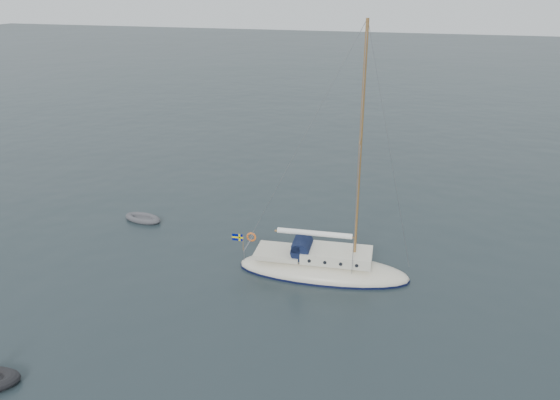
% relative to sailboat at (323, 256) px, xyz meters
% --- Properties ---
extents(ground, '(300.00, 300.00, 0.00)m').
position_rel_sailboat_xyz_m(ground, '(-2.65, 0.52, -1.00)').
color(ground, black).
rests_on(ground, ground).
extents(sailboat, '(9.24, 2.77, 13.16)m').
position_rel_sailboat_xyz_m(sailboat, '(0.00, 0.00, 0.00)').
color(sailboat, silver).
rests_on(sailboat, ground).
extents(dinghy, '(2.56, 1.16, 0.37)m').
position_rel_sailboat_xyz_m(dinghy, '(-12.35, 3.30, -0.83)').
color(dinghy, '#535358').
rests_on(dinghy, ground).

